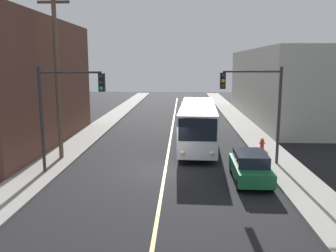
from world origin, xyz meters
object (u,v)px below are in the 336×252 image
at_px(traffic_signal_right_corner, 255,97).
at_px(parked_car_green, 250,166).
at_px(traffic_signal_left_corner, 67,100).
at_px(city_bus, 198,123).
at_px(utility_pole_near, 57,63).
at_px(fire_hydrant, 262,143).

bearing_deg(traffic_signal_right_corner, parked_car_green, -102.73).
bearing_deg(traffic_signal_left_corner, city_bus, 45.37).
height_order(city_bus, traffic_signal_right_corner, traffic_signal_right_corner).
relative_size(parked_car_green, utility_pole_near, 0.39).
relative_size(traffic_signal_left_corner, traffic_signal_right_corner, 1.00).
distance_m(utility_pole_near, traffic_signal_right_corner, 12.64).
height_order(utility_pole_near, fire_hydrant, utility_pole_near).
bearing_deg(utility_pole_near, city_bus, 26.32).
height_order(traffic_signal_left_corner, fire_hydrant, traffic_signal_left_corner).
bearing_deg(parked_car_green, traffic_signal_right_corner, 77.27).
xyz_separation_m(city_bus, fire_hydrant, (4.65, -1.62, -1.23)).
relative_size(utility_pole_near, fire_hydrant, 13.60).
relative_size(city_bus, utility_pole_near, 1.07).
bearing_deg(fire_hydrant, city_bus, 160.74).
bearing_deg(traffic_signal_right_corner, fire_hydrant, 68.95).
height_order(parked_car_green, utility_pole_near, utility_pole_near).
distance_m(traffic_signal_right_corner, fire_hydrant, 5.47).
distance_m(city_bus, fire_hydrant, 5.08).
relative_size(city_bus, traffic_signal_right_corner, 2.04).
distance_m(utility_pole_near, traffic_signal_left_corner, 4.10).
height_order(city_bus, traffic_signal_left_corner, traffic_signal_left_corner).
relative_size(city_bus, traffic_signal_left_corner, 2.04).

